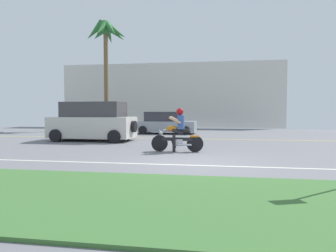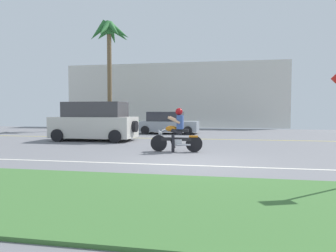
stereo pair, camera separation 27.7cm
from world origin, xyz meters
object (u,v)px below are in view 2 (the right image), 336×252
at_px(motorcyclist, 177,133).
at_px(parked_car_1, 168,123).
at_px(suv_nearby, 95,122).
at_px(palm_tree_0, 110,38).
at_px(parked_car_0, 112,122).

relative_size(motorcyclist, parked_car_1, 0.49).
xyz_separation_m(motorcyclist, suv_nearby, (-4.92, 3.56, 0.27)).
xyz_separation_m(motorcyclist, palm_tree_0, (-7.56, 12.64, 6.85)).
bearing_deg(motorcyclist, parked_car_1, 102.60).
xyz_separation_m(suv_nearby, parked_car_1, (2.86, 5.61, -0.27)).
bearing_deg(parked_car_0, parked_car_1, -20.29).
relative_size(suv_nearby, parked_car_1, 1.11).
bearing_deg(parked_car_0, palm_tree_0, 114.43).
bearing_deg(parked_car_1, motorcyclist, -77.40).
distance_m(motorcyclist, parked_car_1, 9.40).
height_order(suv_nearby, parked_car_1, suv_nearby).
bearing_deg(suv_nearby, motorcyclist, -35.92).
relative_size(parked_car_0, palm_tree_0, 0.43).
bearing_deg(motorcyclist, suv_nearby, 144.08).
bearing_deg(parked_car_0, motorcyclist, -58.19).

